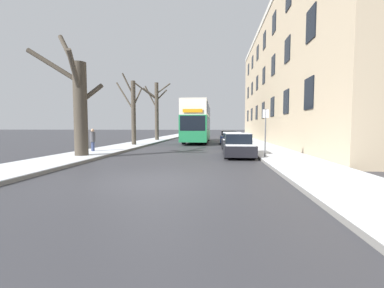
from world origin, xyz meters
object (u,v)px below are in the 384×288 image
at_px(double_decker_bus, 197,120).
at_px(street_sign_post, 265,131).
at_px(bare_tree_left_0, 78,102).
at_px(parked_car_0, 238,146).
at_px(bare_tree_left_1, 133,111).
at_px(pedestrian_left_sidewalk, 93,140).
at_px(bare_tree_left_2, 156,109).
at_px(parked_car_1, 232,141).
at_px(parked_car_2, 229,138).

height_order(double_decker_bus, street_sign_post, double_decker_bus).
relative_size(bare_tree_left_0, parked_car_0, 1.72).
relative_size(bare_tree_left_1, pedestrian_left_sidewalk, 4.00).
xyz_separation_m(bare_tree_left_1, bare_tree_left_2, (0.09, 8.61, 0.81)).
relative_size(parked_car_0, parked_car_1, 1.06).
height_order(bare_tree_left_0, parked_car_0, bare_tree_left_0).
relative_size(bare_tree_left_1, bare_tree_left_2, 0.91).
relative_size(double_decker_bus, parked_car_1, 2.95).
relative_size(parked_car_0, pedestrian_left_sidewalk, 2.57).
xyz_separation_m(parked_car_2, street_sign_post, (1.32, -13.02, 0.89)).
height_order(bare_tree_left_2, street_sign_post, bare_tree_left_2).
bearing_deg(parked_car_1, pedestrian_left_sidewalk, -151.97).
xyz_separation_m(bare_tree_left_2, parked_car_0, (8.75, -16.04, -3.37)).
bearing_deg(parked_car_1, double_decker_bus, 113.75).
height_order(bare_tree_left_2, parked_car_2, bare_tree_left_2).
xyz_separation_m(bare_tree_left_1, parked_car_0, (8.84, -7.43, -2.56)).
xyz_separation_m(parked_car_0, pedestrian_left_sidewalk, (-9.45, 0.93, 0.26)).
distance_m(parked_car_2, pedestrian_left_sidewalk, 14.23).
bearing_deg(pedestrian_left_sidewalk, parked_car_1, 74.49).
xyz_separation_m(bare_tree_left_0, street_sign_post, (10.25, 0.20, -1.58)).
distance_m(double_decker_bus, parked_car_2, 4.50).
xyz_separation_m(bare_tree_left_0, parked_car_0, (8.93, 1.65, -2.48)).
bearing_deg(bare_tree_left_2, pedestrian_left_sidewalk, -92.63).
distance_m(bare_tree_left_0, parked_car_0, 9.41).
height_order(parked_car_1, parked_car_2, parked_car_2).
relative_size(bare_tree_left_0, parked_car_2, 1.86).
height_order(double_decker_bus, parked_car_1, double_decker_bus).
distance_m(double_decker_bus, pedestrian_left_sidewalk, 14.28).
distance_m(bare_tree_left_1, street_sign_post, 13.59).
bearing_deg(parked_car_0, bare_tree_left_2, 118.62).
relative_size(parked_car_1, pedestrian_left_sidewalk, 2.43).
bearing_deg(bare_tree_left_0, parked_car_2, 55.98).
relative_size(bare_tree_left_2, parked_car_0, 1.71).
bearing_deg(parked_car_2, bare_tree_left_0, -124.02).
bearing_deg(street_sign_post, double_decker_bus, 107.37).
distance_m(bare_tree_left_2, street_sign_post, 20.33).
xyz_separation_m(double_decker_bus, street_sign_post, (4.77, -15.24, -0.96)).
relative_size(bare_tree_left_1, parked_car_1, 1.65).
distance_m(parked_car_1, street_sign_post, 7.58).
relative_size(bare_tree_left_2, pedestrian_left_sidewalk, 4.41).
bearing_deg(parked_car_0, street_sign_post, -47.54).
relative_size(bare_tree_left_0, double_decker_bus, 0.62).
bearing_deg(bare_tree_left_2, bare_tree_left_0, -90.56).
height_order(bare_tree_left_2, pedestrian_left_sidewalk, bare_tree_left_2).
height_order(bare_tree_left_1, street_sign_post, bare_tree_left_1).
xyz_separation_m(bare_tree_left_1, street_sign_post, (10.16, -8.87, -1.66)).
height_order(bare_tree_left_1, bare_tree_left_2, bare_tree_left_2).
distance_m(bare_tree_left_1, parked_car_0, 11.83).
bearing_deg(bare_tree_left_2, bare_tree_left_1, -90.57).
bearing_deg(pedestrian_left_sidewalk, double_decker_bus, 111.43).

